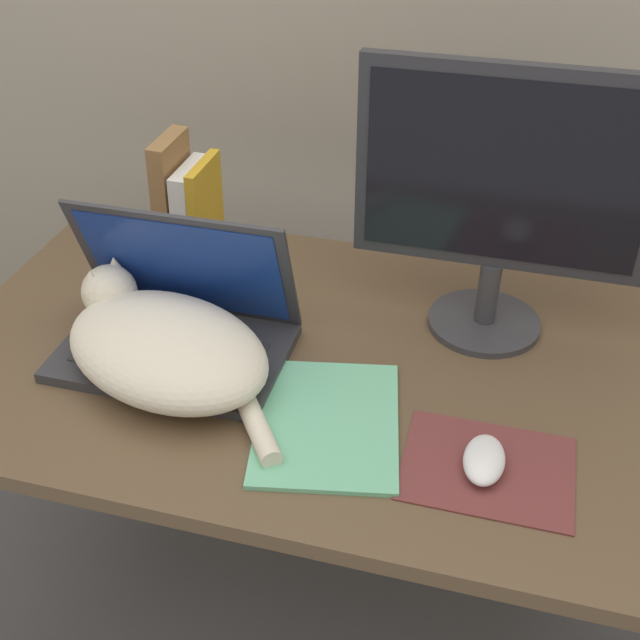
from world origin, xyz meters
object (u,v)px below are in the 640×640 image
at_px(cat, 163,345).
at_px(notepad, 327,422).
at_px(computer_mouse, 484,460).
at_px(laptop, 177,326).
at_px(book_row, 187,205).
at_px(external_monitor, 503,194).

xyz_separation_m(cat, notepad, (0.27, -0.04, -0.05)).
distance_m(cat, computer_mouse, 0.51).
xyz_separation_m(computer_mouse, notepad, (-0.23, 0.03, -0.01)).
height_order(laptop, notepad, laptop).
relative_size(cat, book_row, 1.84).
distance_m(computer_mouse, book_row, 0.76).
height_order(laptop, book_row, laptop).
distance_m(external_monitor, computer_mouse, 0.41).
bearing_deg(book_row, computer_mouse, -35.49).
height_order(cat, external_monitor, external_monitor).
xyz_separation_m(laptop, book_row, (-0.10, 0.29, 0.06)).
height_order(laptop, cat, laptop).
height_order(cat, computer_mouse, cat).
bearing_deg(computer_mouse, external_monitor, 95.61).
distance_m(book_row, notepad, 0.57).
distance_m(cat, notepad, 0.28).
relative_size(external_monitor, computer_mouse, 4.75).
distance_m(laptop, cat, 0.07).
xyz_separation_m(computer_mouse, book_row, (-0.61, 0.44, 0.09)).
bearing_deg(external_monitor, computer_mouse, -84.39).
bearing_deg(book_row, cat, -73.22).
height_order(book_row, notepad, book_row).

